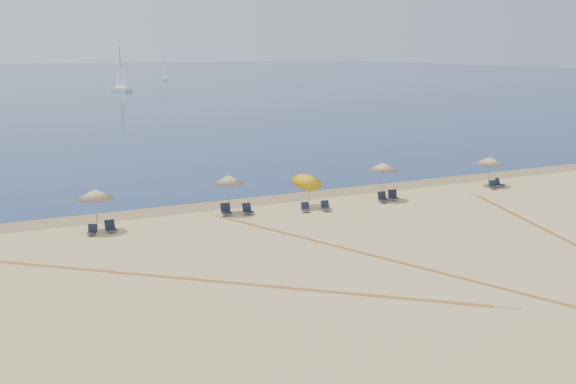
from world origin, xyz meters
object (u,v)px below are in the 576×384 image
Objects in this scene: umbrella_3 at (307,179)px; chair_9 at (393,196)px; chair_5 at (248,209)px; umbrella_2 at (228,179)px; chair_7 at (326,207)px; chair_3 at (110,227)px; umbrella_4 at (383,167)px; chair_2 at (92,231)px; umbrella_1 at (95,194)px; chair_10 at (493,185)px; sailboat_0 at (164,72)px; chair_6 at (305,208)px; sailboat_2 at (121,78)px; chair_4 at (226,210)px; chair_8 at (383,198)px; chair_11 at (499,183)px; umbrella_5 at (490,161)px.

chair_9 is (6.18, -0.79, -1.58)m from umbrella_3.
chair_5 is at bearing -179.43° from umbrella_3.
umbrella_2 reaches higher than chair_7.
chair_5 reaches higher than chair_3.
chair_2 is (-19.45, -0.39, -2.03)m from umbrella_4.
chair_7 is (-5.04, -1.14, -2.00)m from umbrella_4.
umbrella_1 reaches higher than chair_7.
chair_10 is at bearing 20.40° from chair_9.
sailboat_0 is at bearing 76.48° from umbrella_3.
chair_9 is at bearing 20.59° from chair_6.
chair_9 is (19.61, -0.78, -1.85)m from umbrella_1.
sailboat_2 is at bearing 99.76° from chair_6.
sailboat_0 is at bearing 84.44° from chair_4.
chair_7 is at bearing -18.29° from chair_5.
chair_6 is at bearing -91.10° from sailboat_0.
chair_7 is (0.56, -1.47, -1.60)m from umbrella_3.
sailboat_0 is at bearing 81.15° from chair_8.
chair_9 is 176.47m from sailboat_0.
umbrella_4 reaches higher than umbrella_1.
chair_4 is 6.34m from chair_7.
chair_5 is at bearing -3.53° from chair_4.
chair_11 is 124.79m from sailboat_2.
chair_9 reaches higher than chair_10.
sailboat_2 is (21.98, 123.46, 0.89)m from umbrella_2.
umbrella_5 is 2.76× the size of chair_4.
umbrella_1 reaches higher than umbrella_5.
chair_7 is 0.93× the size of chair_10.
chair_11 is at bearing 22.31° from chair_9.
chair_10 reaches higher than chair_6.
sailboat_2 is at bearing 87.68° from chair_7.
chair_2 is 1.08× the size of chair_3.
umbrella_1 is at bearing -95.11° from sailboat_0.
chair_8 is at bearing -3.21° from umbrella_1.
chair_8 reaches higher than chair_9.
umbrella_3 is 12.91m from chair_3.
chair_11 is (29.67, 0.08, 0.03)m from chair_2.
chair_10 is at bearing 7.14° from chair_7.
chair_6 is at bearing -113.31° from sailboat_2.
umbrella_5 is 3.05× the size of chair_10.
umbrella_2 is at bearing 4.61° from umbrella_1.
umbrella_1 reaches higher than chair_6.
chair_7 is 4.66m from chair_8.
chair_2 is (-29.32, -0.84, -1.64)m from umbrella_5.
umbrella_1 reaches higher than chair_8.
chair_8 is at bearing 2.68° from chair_4.
umbrella_2 is at bearing 178.52° from umbrella_5.
umbrella_4 is 3.64× the size of chair_6.
umbrella_2 is at bearing 174.78° from umbrella_4.
umbrella_2 reaches higher than chair_10.
umbrella_3 reaches higher than chair_4.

